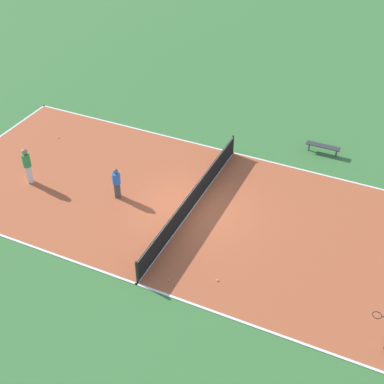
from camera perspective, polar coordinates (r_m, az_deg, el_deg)
name	(u,v)px	position (r m, az deg, el deg)	size (l,w,h in m)	color
ground_plane	(192,209)	(22.98, 0.00, -1.78)	(80.00, 80.00, 0.00)	#3D7538
court_surface	(192,208)	(22.98, 0.00, -1.76)	(9.74, 23.11, 0.02)	#B75633
tennis_net	(192,199)	(22.65, 0.00, -0.72)	(9.54, 0.10, 1.02)	black
bench	(323,147)	(27.05, 13.81, 4.72)	(0.36, 1.67, 0.45)	#333338
player_far_green	(27,163)	(25.00, -17.20, 2.93)	(0.51, 0.51, 1.78)	white
player_near_blue	(117,181)	(23.35, -8.06, 1.13)	(0.48, 0.48, 1.48)	#4C4C51
tennis_ball_right_alley	(169,281)	(19.85, -2.46, -9.42)	(0.07, 0.07, 0.07)	#CCE033
tennis_ball_midcourt	(217,280)	(19.86, 2.73, -9.38)	(0.07, 0.07, 0.07)	#CCE033
tennis_ball_left_sideline	(58,137)	(28.50, -14.08, 5.68)	(0.07, 0.07, 0.07)	#CCE033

